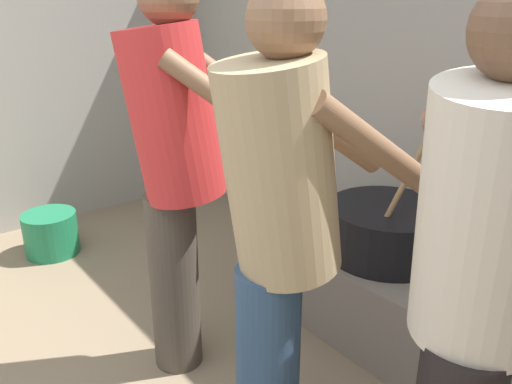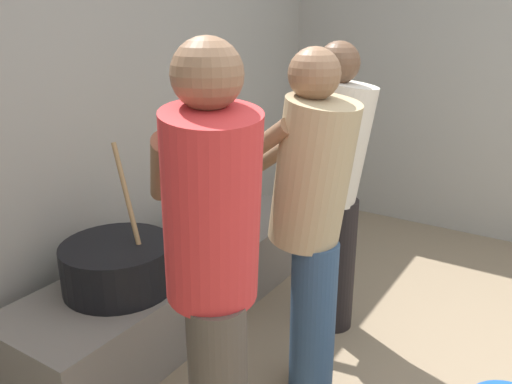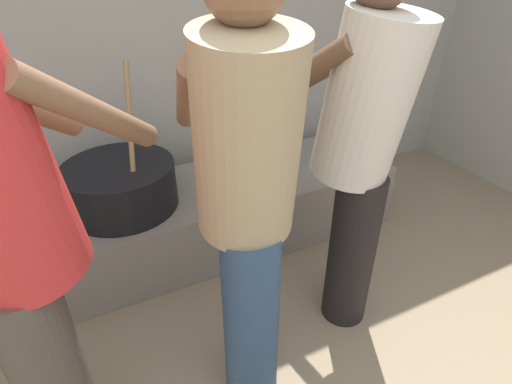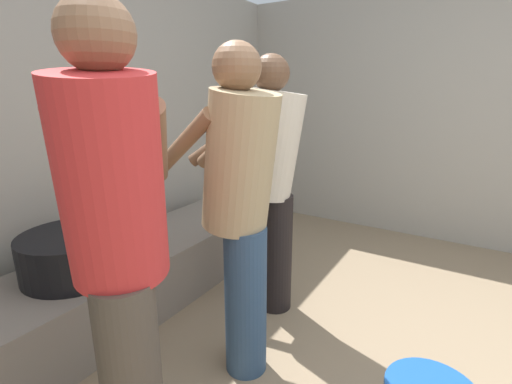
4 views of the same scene
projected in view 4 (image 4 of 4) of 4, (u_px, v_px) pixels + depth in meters
block_enclosure_rear at (36, 132)px, 2.21m from camera, size 5.15×0.20×2.18m
hearth_ledge at (146, 270)px, 2.43m from camera, size 2.09×0.60×0.39m
cooking_pot_main at (74, 253)px, 1.96m from camera, size 0.53×0.53×0.68m
cook_in_cream_shirt at (271, 173)px, 2.14m from camera, size 0.55×0.72×1.52m
cook_in_red_shirt at (117, 235)px, 1.13m from camera, size 0.69×0.70×1.59m
cook_in_tan_shirt at (240, 199)px, 1.64m from camera, size 0.45×0.70×1.53m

